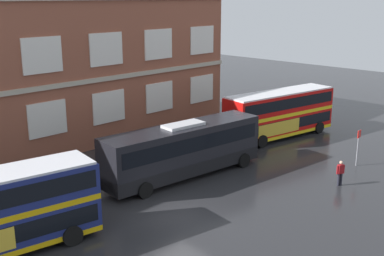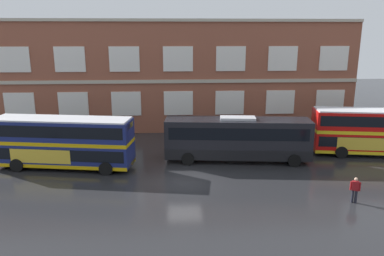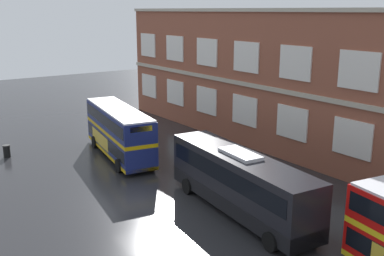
{
  "view_description": "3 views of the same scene",
  "coord_description": "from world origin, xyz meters",
  "px_view_note": "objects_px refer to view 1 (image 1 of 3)",
  "views": [
    {
      "loc": [
        -17.36,
        -17.74,
        12.09
      ],
      "look_at": [
        4.83,
        3.87,
        3.55
      ],
      "focal_mm": 45.28,
      "sensor_mm": 36.0,
      "label": 1
    },
    {
      "loc": [
        -0.92,
        -24.88,
        10.37
      ],
      "look_at": [
        0.72,
        3.03,
        3.28
      ],
      "focal_mm": 34.39,
      "sensor_mm": 36.0,
      "label": 2
    },
    {
      "loc": [
        23.74,
        -12.61,
        11.84
      ],
      "look_at": [
        -0.56,
        4.66,
        4.14
      ],
      "focal_mm": 42.87,
      "sensor_mm": 36.0,
      "label": 3
    }
  ],
  "objects_px": {
    "double_decker_middle": "(280,113)",
    "touring_coach": "(184,150)",
    "bus_stand_flag": "(358,144)",
    "waiting_passenger": "(340,172)"
  },
  "relations": [
    {
      "from": "touring_coach",
      "to": "waiting_passenger",
      "type": "distance_m",
      "value": 10.42
    },
    {
      "from": "double_decker_middle",
      "to": "touring_coach",
      "type": "relative_size",
      "value": 0.92
    },
    {
      "from": "waiting_passenger",
      "to": "touring_coach",
      "type": "bearing_deg",
      "value": 125.49
    },
    {
      "from": "touring_coach",
      "to": "bus_stand_flag",
      "type": "bearing_deg",
      "value": -35.77
    },
    {
      "from": "bus_stand_flag",
      "to": "waiting_passenger",
      "type": "bearing_deg",
      "value": -167.5
    },
    {
      "from": "bus_stand_flag",
      "to": "touring_coach",
      "type": "bearing_deg",
      "value": 144.23
    },
    {
      "from": "touring_coach",
      "to": "waiting_passenger",
      "type": "bearing_deg",
      "value": -54.51
    },
    {
      "from": "touring_coach",
      "to": "waiting_passenger",
      "type": "relative_size",
      "value": 7.18
    },
    {
      "from": "double_decker_middle",
      "to": "bus_stand_flag",
      "type": "xyz_separation_m",
      "value": [
        -2.25,
        -8.34,
        -0.51
      ]
    },
    {
      "from": "double_decker_middle",
      "to": "touring_coach",
      "type": "height_order",
      "value": "double_decker_middle"
    }
  ]
}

